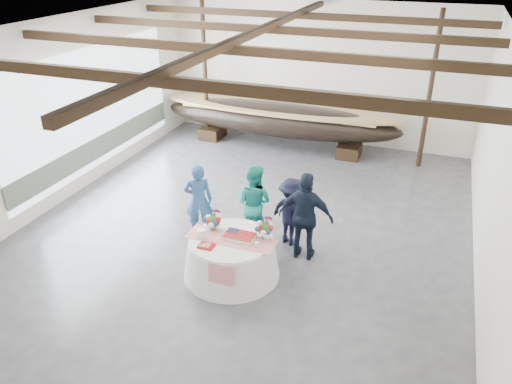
% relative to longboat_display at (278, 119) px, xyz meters
% --- Properties ---
extents(floor, '(10.00, 12.00, 0.01)m').
position_rel_longboat_display_xyz_m(floor, '(0.97, -4.88, -0.94)').
color(floor, '#3D3D42').
rests_on(floor, ground).
extents(wall_back, '(10.00, 0.02, 4.50)m').
position_rel_longboat_display_xyz_m(wall_back, '(0.97, 1.12, 1.31)').
color(wall_back, silver).
rests_on(wall_back, ground).
extents(wall_front, '(10.00, 0.02, 4.50)m').
position_rel_longboat_display_xyz_m(wall_front, '(0.97, -10.88, 1.31)').
color(wall_front, silver).
rests_on(wall_front, ground).
extents(wall_left, '(0.02, 12.00, 4.50)m').
position_rel_longboat_display_xyz_m(wall_left, '(-4.03, -4.88, 1.31)').
color(wall_left, silver).
rests_on(wall_left, ground).
extents(wall_right, '(0.02, 12.00, 4.50)m').
position_rel_longboat_display_xyz_m(wall_right, '(5.97, -4.88, 1.31)').
color(wall_right, silver).
rests_on(wall_right, ground).
extents(ceiling, '(10.00, 12.00, 0.01)m').
position_rel_longboat_display_xyz_m(ceiling, '(0.97, -4.88, 3.56)').
color(ceiling, white).
rests_on(ceiling, wall_back).
extents(pavilion_structure, '(9.80, 11.76, 4.50)m').
position_rel_longboat_display_xyz_m(pavilion_structure, '(0.97, -4.05, 3.06)').
color(pavilion_structure, black).
rests_on(pavilion_structure, ground).
extents(open_bay, '(0.03, 7.00, 3.20)m').
position_rel_longboat_display_xyz_m(open_bay, '(-3.98, -3.88, 0.89)').
color(open_bay, silver).
rests_on(open_bay, ground).
extents(longboat_display, '(7.86, 1.57, 1.47)m').
position_rel_longboat_display_xyz_m(longboat_display, '(0.00, 0.00, 0.00)').
color(longboat_display, black).
rests_on(longboat_display, ground).
extents(banquet_table, '(1.94, 1.94, 0.83)m').
position_rel_longboat_display_xyz_m(banquet_table, '(1.34, -6.99, -0.53)').
color(banquet_table, silver).
rests_on(banquet_table, ground).
extents(tabletop_items, '(1.80, 0.98, 0.40)m').
position_rel_longboat_display_xyz_m(tabletop_items, '(1.34, -6.82, 0.04)').
color(tabletop_items, red).
rests_on(tabletop_items, banquet_table).
extents(guest_woman_blue, '(0.76, 0.65, 1.75)m').
position_rel_longboat_display_xyz_m(guest_woman_blue, '(0.05, -5.81, -0.07)').
color(guest_woman_blue, navy).
rests_on(guest_woman_blue, ground).
extents(guest_woman_teal, '(0.95, 0.78, 1.80)m').
position_rel_longboat_display_xyz_m(guest_woman_teal, '(1.26, -5.55, -0.04)').
color(guest_woman_teal, teal).
rests_on(guest_woman_teal, ground).
extents(guest_man_left, '(1.16, 0.94, 1.57)m').
position_rel_longboat_display_xyz_m(guest_man_left, '(2.10, -5.45, -0.15)').
color(guest_man_left, black).
rests_on(guest_man_left, ground).
extents(guest_man_right, '(1.16, 0.51, 1.96)m').
position_rel_longboat_display_xyz_m(guest_man_right, '(2.55, -5.88, 0.04)').
color(guest_man_right, black).
rests_on(guest_man_right, ground).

